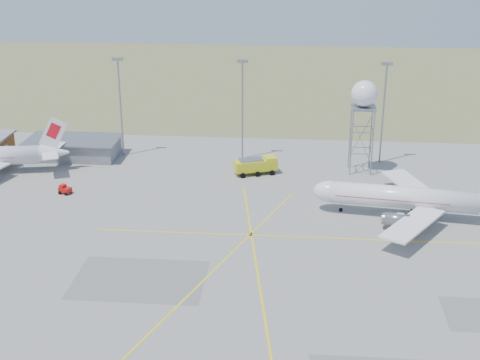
# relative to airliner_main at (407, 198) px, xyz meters

# --- Properties ---
(ground) EXTENTS (400.00, 400.00, 0.00)m
(ground) POSITION_rel_airliner_main_xyz_m (-19.35, -39.13, -3.39)
(ground) COLOR gray
(ground) RESTS_ON ground
(grass_strip) EXTENTS (400.00, 120.00, 0.03)m
(grass_strip) POSITION_rel_airliner_main_xyz_m (-19.35, 100.87, -3.37)
(grass_strip) COLOR #60713E
(grass_strip) RESTS_ON ground
(building_grey) EXTENTS (19.00, 10.00, 3.90)m
(building_grey) POSITION_rel_airliner_main_xyz_m (-64.35, 24.87, -1.41)
(building_grey) COLOR gray
(building_grey) RESTS_ON ground
(mast_a) EXTENTS (2.20, 0.50, 20.50)m
(mast_a) POSITION_rel_airliner_main_xyz_m (-54.35, 26.87, 8.68)
(mast_a) COLOR gray
(mast_a) RESTS_ON ground
(mast_b) EXTENTS (2.20, 0.50, 20.50)m
(mast_b) POSITION_rel_airliner_main_xyz_m (-29.35, 26.87, 8.68)
(mast_b) COLOR gray
(mast_b) RESTS_ON ground
(mast_c) EXTENTS (2.20, 0.50, 20.50)m
(mast_c) POSITION_rel_airliner_main_xyz_m (-1.35, 26.87, 8.68)
(mast_c) COLOR gray
(mast_c) RESTS_ON ground
(airliner_main) EXTENTS (32.45, 31.33, 11.05)m
(airliner_main) POSITION_rel_airliner_main_xyz_m (0.00, 0.00, 0.00)
(airliner_main) COLOR white
(airliner_main) RESTS_ON ground
(radar_tower) EXTENTS (5.00, 5.00, 18.10)m
(radar_tower) POSITION_rel_airliner_main_xyz_m (-5.88, 21.20, 6.77)
(radar_tower) COLOR gray
(radar_tower) RESTS_ON ground
(fire_truck) EXTENTS (8.69, 5.44, 3.30)m
(fire_truck) POSITION_rel_airliner_main_xyz_m (-25.85, 18.04, -1.80)
(fire_truck) COLOR gold
(fire_truck) RESTS_ON ground
(baggage_tug) EXTENTS (2.46, 2.25, 1.65)m
(baggage_tug) POSITION_rel_airliner_main_xyz_m (-59.67, 5.16, -2.76)
(baggage_tug) COLOR #AE0F0C
(baggage_tug) RESTS_ON ground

